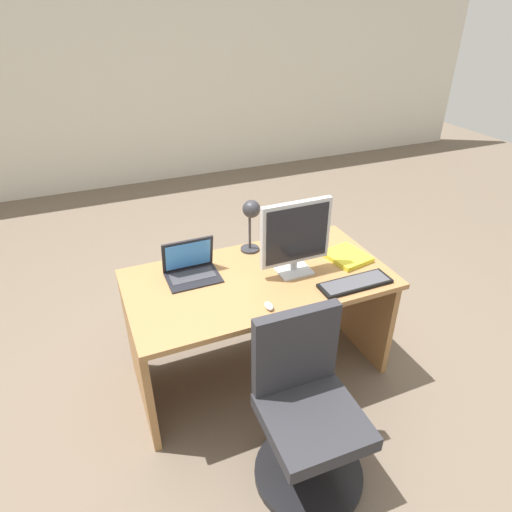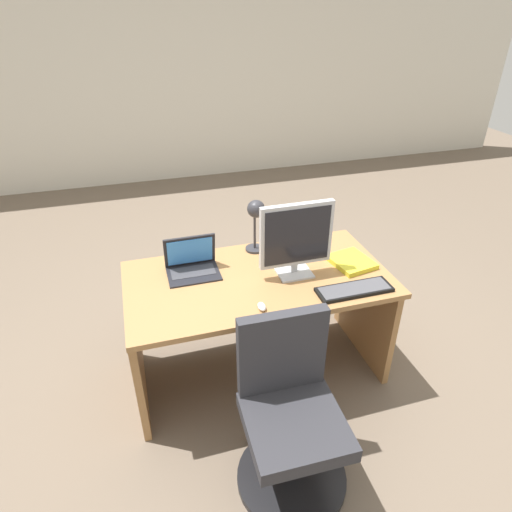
{
  "view_description": "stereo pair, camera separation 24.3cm",
  "coord_description": "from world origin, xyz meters",
  "px_view_note": "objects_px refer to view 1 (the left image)",
  "views": [
    {
      "loc": [
        -0.85,
        -1.98,
        2.16
      ],
      "look_at": [
        0.0,
        0.04,
        0.86
      ],
      "focal_mm": 31.0,
      "sensor_mm": 36.0,
      "label": 1
    },
    {
      "loc": [
        -0.62,
        -2.07,
        2.16
      ],
      "look_at": [
        0.0,
        0.04,
        0.86
      ],
      "focal_mm": 31.0,
      "sensor_mm": 36.0,
      "label": 2
    }
  ],
  "objects_px": {
    "laptop": "(190,264)",
    "mouse": "(269,306)",
    "monitor": "(296,235)",
    "desk": "(255,303)",
    "book": "(347,256)",
    "office_chair": "(307,418)",
    "keyboard": "(355,283)",
    "desk_lamp": "(251,215)"
  },
  "relations": [
    {
      "from": "laptop",
      "to": "desk_lamp",
      "type": "xyz_separation_m",
      "value": [
        0.43,
        0.11,
        0.19
      ]
    },
    {
      "from": "desk",
      "to": "mouse",
      "type": "height_order",
      "value": "mouse"
    },
    {
      "from": "monitor",
      "to": "mouse",
      "type": "bearing_deg",
      "value": -136.69
    },
    {
      "from": "desk_lamp",
      "to": "office_chair",
      "type": "height_order",
      "value": "desk_lamp"
    },
    {
      "from": "monitor",
      "to": "keyboard",
      "type": "distance_m",
      "value": 0.43
    },
    {
      "from": "desk",
      "to": "book",
      "type": "relative_size",
      "value": 5.34
    },
    {
      "from": "monitor",
      "to": "keyboard",
      "type": "xyz_separation_m",
      "value": [
        0.26,
        -0.26,
        -0.23
      ]
    },
    {
      "from": "laptop",
      "to": "mouse",
      "type": "height_order",
      "value": "laptop"
    },
    {
      "from": "keyboard",
      "to": "book",
      "type": "distance_m",
      "value": 0.29
    },
    {
      "from": "office_chair",
      "to": "book",
      "type": "bearing_deg",
      "value": 47.77
    },
    {
      "from": "mouse",
      "to": "laptop",
      "type": "bearing_deg",
      "value": 120.76
    },
    {
      "from": "laptop",
      "to": "book",
      "type": "height_order",
      "value": "laptop"
    },
    {
      "from": "laptop",
      "to": "desk_lamp",
      "type": "bearing_deg",
      "value": 13.85
    },
    {
      "from": "book",
      "to": "desk_lamp",
      "type": "bearing_deg",
      "value": 148.86
    },
    {
      "from": "monitor",
      "to": "desk_lamp",
      "type": "height_order",
      "value": "monitor"
    },
    {
      "from": "laptop",
      "to": "office_chair",
      "type": "height_order",
      "value": "laptop"
    },
    {
      "from": "desk",
      "to": "office_chair",
      "type": "xyz_separation_m",
      "value": [
        -0.06,
        -0.78,
        -0.14
      ]
    },
    {
      "from": "keyboard",
      "to": "desk_lamp",
      "type": "xyz_separation_m",
      "value": [
        -0.4,
        0.58,
        0.25
      ]
    },
    {
      "from": "mouse",
      "to": "book",
      "type": "relative_size",
      "value": 0.25
    },
    {
      "from": "mouse",
      "to": "desk_lamp",
      "type": "bearing_deg",
      "value": 76.43
    },
    {
      "from": "office_chair",
      "to": "mouse",
      "type": "bearing_deg",
      "value": 91.69
    },
    {
      "from": "keyboard",
      "to": "mouse",
      "type": "height_order",
      "value": "mouse"
    },
    {
      "from": "mouse",
      "to": "book",
      "type": "bearing_deg",
      "value": 22.7
    },
    {
      "from": "laptop",
      "to": "keyboard",
      "type": "xyz_separation_m",
      "value": [
        0.83,
        -0.47,
        -0.06
      ]
    },
    {
      "from": "monitor",
      "to": "laptop",
      "type": "bearing_deg",
      "value": 159.55
    },
    {
      "from": "laptop",
      "to": "keyboard",
      "type": "relative_size",
      "value": 0.71
    },
    {
      "from": "desk_lamp",
      "to": "book",
      "type": "bearing_deg",
      "value": -31.14
    },
    {
      "from": "book",
      "to": "mouse",
      "type": "bearing_deg",
      "value": -157.3
    },
    {
      "from": "desk",
      "to": "office_chair",
      "type": "relative_size",
      "value": 1.68
    },
    {
      "from": "desk",
      "to": "monitor",
      "type": "height_order",
      "value": "monitor"
    },
    {
      "from": "monitor",
      "to": "office_chair",
      "type": "distance_m",
      "value": 0.97
    },
    {
      "from": "monitor",
      "to": "desk_lamp",
      "type": "bearing_deg",
      "value": 114.16
    },
    {
      "from": "desk",
      "to": "keyboard",
      "type": "bearing_deg",
      "value": -35.74
    },
    {
      "from": "desk",
      "to": "book",
      "type": "distance_m",
      "value": 0.64
    },
    {
      "from": "book",
      "to": "office_chair",
      "type": "distance_m",
      "value": 1.04
    },
    {
      "from": "keyboard",
      "to": "desk_lamp",
      "type": "height_order",
      "value": "desk_lamp"
    },
    {
      "from": "laptop",
      "to": "office_chair",
      "type": "relative_size",
      "value": 0.33
    },
    {
      "from": "desk_lamp",
      "to": "book",
      "type": "xyz_separation_m",
      "value": [
        0.52,
        -0.31,
        -0.24
      ]
    },
    {
      "from": "monitor",
      "to": "book",
      "type": "height_order",
      "value": "monitor"
    },
    {
      "from": "keyboard",
      "to": "mouse",
      "type": "distance_m",
      "value": 0.54
    },
    {
      "from": "keyboard",
      "to": "book",
      "type": "relative_size",
      "value": 1.49
    },
    {
      "from": "mouse",
      "to": "keyboard",
      "type": "bearing_deg",
      "value": 0.94
    }
  ]
}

